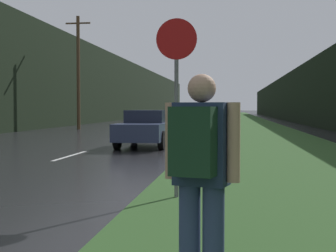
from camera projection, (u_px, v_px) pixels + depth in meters
The scene contains 9 objects.
grass_verge at pixel (248, 125), 41.37m from camera, with size 6.00×240.00×0.02m, color #2D5123.
lane_stripe_c at pixel (70, 156), 14.81m from camera, with size 0.12×3.00×0.01m, color silver.
lane_stripe_d at pixel (122, 141), 21.74m from camera, with size 0.12×3.00×0.01m, color silver.
treeline_far_side at pixel (103, 87), 53.28m from camera, with size 2.00×140.00×7.80m, color black.
treeline_near_side at pixel (301, 96), 50.35m from camera, with size 2.00×140.00×5.58m, color black.
utility_pole_far at pixel (78, 71), 33.25m from camera, with size 1.80×0.24×8.03m.
stop_sign at pixel (176, 89), 7.79m from camera, with size 0.68×0.07×3.00m.
hitchhiker_with_backpack at pixel (200, 171), 3.67m from camera, with size 0.60×0.50×1.78m.
car_passing_near at pixel (147, 128), 18.46m from camera, with size 1.84×4.78×1.43m.
Camera 1 is at (5.07, -1.92, 1.51)m, focal length 50.00 mm.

